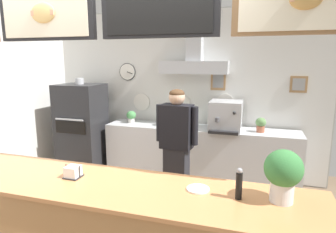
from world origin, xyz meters
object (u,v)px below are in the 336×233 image
at_px(espresso_machine, 226,116).
at_px(pepper_grinder, 239,184).
at_px(potted_thyme, 164,119).
at_px(potted_basil, 184,120).
at_px(basil_vase, 283,174).
at_px(potted_oregano, 131,116).
at_px(napkin_holder, 73,172).
at_px(pizza_oven, 82,130).
at_px(potted_rosemary, 261,124).
at_px(condiment_plate, 198,189).
at_px(shop_worker, 177,150).

xyz_separation_m(espresso_machine, pepper_grinder, (0.36, -2.50, 0.01)).
xyz_separation_m(espresso_machine, potted_thyme, (-0.99, -0.00, -0.11)).
xyz_separation_m(potted_basil, basil_vase, (1.28, -2.45, 0.21)).
height_order(potted_oregano, napkin_holder, napkin_holder).
bearing_deg(pepper_grinder, pizza_oven, 140.22).
relative_size(pizza_oven, potted_rosemary, 7.71).
xyz_separation_m(potted_oregano, condiment_plate, (1.64, -2.48, 0.01)).
distance_m(potted_basil, potted_oregano, 0.94).
xyz_separation_m(potted_oregano, basil_vase, (2.21, -2.50, 0.20)).
relative_size(espresso_machine, potted_oregano, 2.68).
height_order(potted_rosemary, napkin_holder, napkin_holder).
bearing_deg(espresso_machine, shop_worker, -112.21).
relative_size(shop_worker, potted_thyme, 7.98).
bearing_deg(basil_vase, pepper_grinder, -170.58).
xyz_separation_m(pizza_oven, napkin_holder, (1.43, -2.28, 0.29)).
bearing_deg(potted_rosemary, napkin_holder, -120.06).
bearing_deg(condiment_plate, napkin_holder, -175.92).
relative_size(potted_oregano, condiment_plate, 1.21).
xyz_separation_m(potted_basil, potted_oregano, (-0.94, 0.04, 0.01)).
distance_m(pepper_grinder, basil_vase, 0.29).
distance_m(potted_basil, potted_rosemary, 1.15).
height_order(potted_rosemary, pepper_grinder, pepper_grinder).
height_order(pizza_oven, espresso_machine, pizza_oven).
height_order(potted_oregano, pepper_grinder, pepper_grinder).
bearing_deg(potted_oregano, napkin_holder, -76.02).
height_order(potted_thyme, basil_vase, basil_vase).
xyz_separation_m(pizza_oven, pepper_grinder, (2.73, -2.27, 0.35)).
xyz_separation_m(espresso_machine, potted_basil, (-0.64, -0.00, -0.11)).
xyz_separation_m(pepper_grinder, basil_vase, (0.28, 0.05, 0.09)).
distance_m(potted_basil, potted_thyme, 0.34).
height_order(potted_thyme, potted_oregano, same).
height_order(espresso_machine, potted_oregano, espresso_machine).
relative_size(shop_worker, basil_vase, 4.53).
bearing_deg(potted_basil, pizza_oven, -172.54).
distance_m(pizza_oven, espresso_machine, 2.41).
relative_size(potted_oregano, napkin_holder, 1.54).
bearing_deg(potted_oregano, potted_rosemary, -1.10).
height_order(potted_thyme, pepper_grinder, pepper_grinder).
bearing_deg(potted_basil, pepper_grinder, -68.18).
bearing_deg(potted_oregano, espresso_machine, -1.56).
distance_m(potted_oregano, condiment_plate, 2.98).
relative_size(potted_rosemary, pepper_grinder, 0.97).
distance_m(shop_worker, potted_oregano, 1.62).
height_order(potted_oregano, condiment_plate, potted_oregano).
bearing_deg(potted_rosemary, pepper_grinder, -93.53).
distance_m(potted_basil, napkin_holder, 2.53).
height_order(pizza_oven, napkin_holder, pizza_oven).
xyz_separation_m(potted_rosemary, pepper_grinder, (-0.15, -2.50, 0.11)).
height_order(potted_basil, potted_oregano, potted_oregano).
distance_m(potted_thyme, napkin_holder, 2.51).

